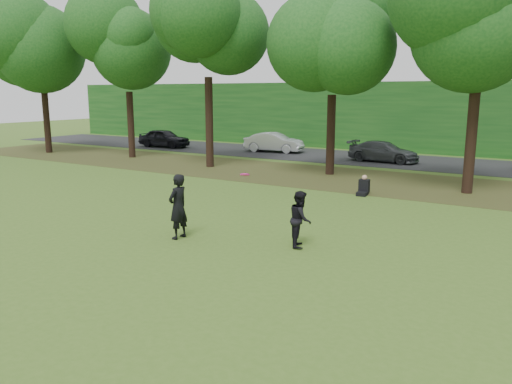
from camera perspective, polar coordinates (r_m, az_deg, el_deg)
ground at (r=13.22m, az=-3.45°, el=-7.37°), size 120.00×120.00×0.00m
leaf_litter at (r=24.71m, az=14.00°, el=1.13°), size 60.00×7.00×0.01m
street at (r=32.35m, az=18.30°, el=3.24°), size 70.00×7.00×0.02m
far_hedge at (r=37.98m, az=20.64°, el=7.98°), size 70.00×3.00×5.00m
player_left at (r=14.72m, az=-8.90°, el=-1.66°), size 0.47×0.71×1.92m
player_right at (r=13.88m, az=5.11°, el=-3.08°), size 0.86×0.94×1.58m
parked_cars at (r=31.81m, az=16.78°, el=4.46°), size 39.41×3.60×1.41m
frisbee at (r=14.16m, az=-1.29°, el=1.99°), size 0.32×0.31×0.15m
seated_person at (r=21.43m, az=12.20°, el=0.52°), size 0.47×0.76×0.83m
tree_line at (r=24.65m, az=14.07°, el=19.42°), size 55.30×7.90×12.31m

